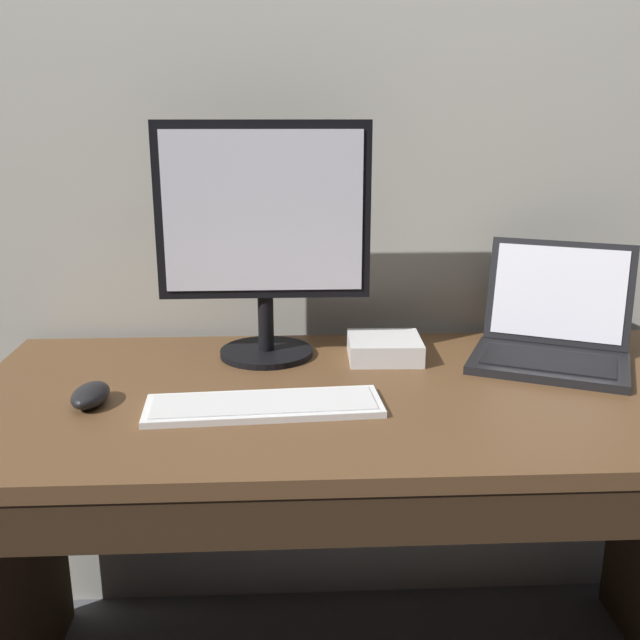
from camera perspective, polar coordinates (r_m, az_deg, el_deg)
desk at (r=1.49m, az=2.87°, el=-13.90°), size 1.50×0.71×0.75m
laptop_black at (r=1.62m, az=17.88°, el=-1.43°), size 0.40×0.39×0.24m
external_monitor at (r=1.52m, az=-4.47°, el=7.08°), size 0.45×0.20×0.50m
wired_keyboard at (r=1.31m, az=-4.46°, el=-6.76°), size 0.43×0.16×0.01m
computer_mouse at (r=1.39m, az=-17.70°, el=-5.67°), size 0.07×0.11×0.04m
external_drive_box at (r=1.57m, az=5.12°, el=-2.22°), size 0.16×0.15×0.05m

